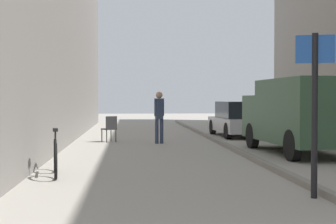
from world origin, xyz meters
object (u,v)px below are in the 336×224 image
Objects in this scene: parked_car at (239,119)px; bicycle_leaning at (55,157)px; street_sign_post at (315,100)px; pedestrian_main_foreground at (159,114)px; cafe_chair_near_window at (110,127)px; delivery_van at (301,113)px.

bicycle_leaning is (-6.07, -10.54, -0.33)m from parked_car.
street_sign_post is 1.48× the size of bicycle_leaning.
pedestrian_main_foreground is 0.70× the size of street_sign_post.
pedestrian_main_foreground is 7.80m from bicycle_leaning.
pedestrian_main_foreground is at bearing -64.03° from street_sign_post.
parked_car is (3.53, 3.20, -0.34)m from pedestrian_main_foreground.
cafe_chair_near_window is (-1.74, 0.71, -0.50)m from pedestrian_main_foreground.
cafe_chair_near_window is (-5.57, 4.33, -0.61)m from delivery_van.
bicycle_leaning is 1.87× the size of cafe_chair_near_window.
bicycle_leaning is at bearing -125.86° from cafe_chair_near_window.
pedestrian_main_foreground is 1.94m from cafe_chair_near_window.
street_sign_post is 5.29m from bicycle_leaning.
parked_car is at bearing -81.74° from street_sign_post.
pedestrian_main_foreground is 0.42× the size of parked_car.
street_sign_post reaches higher than parked_car.
parked_car is 12.17m from bicycle_leaning.
pedestrian_main_foreground is at bearing -140.33° from parked_car.
delivery_van reaches higher than pedestrian_main_foreground.
street_sign_post reaches higher than delivery_van.
street_sign_post reaches higher than bicycle_leaning.
parked_car is 13.35m from street_sign_post.
bicycle_leaning is at bearing -122.45° from parked_car.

